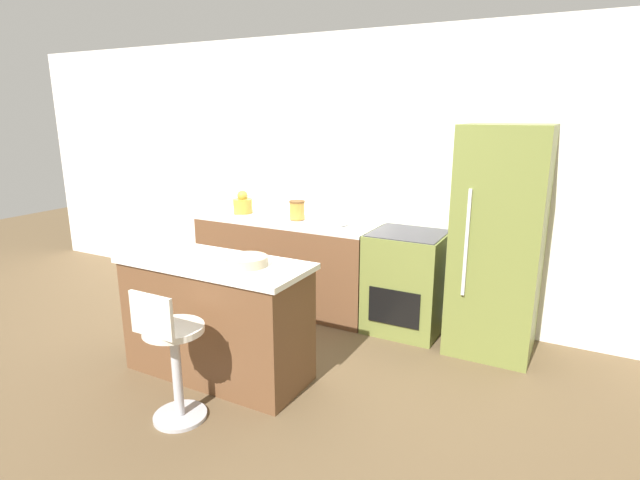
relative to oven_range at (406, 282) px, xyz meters
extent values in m
plane|color=brown|center=(-0.96, -0.32, -0.44)|extent=(14.00, 14.00, 0.00)
cube|color=white|center=(-0.96, 0.33, 0.86)|extent=(8.00, 0.06, 2.60)
cube|color=brown|center=(-1.23, 0.00, -0.02)|extent=(1.81, 0.60, 0.85)
cube|color=white|center=(-1.23, 0.00, 0.42)|extent=(1.81, 0.60, 0.03)
cube|color=#9EA3A8|center=(-1.55, 0.00, 0.44)|extent=(0.44, 0.33, 0.01)
cube|color=brown|center=(-0.97, -1.41, -0.02)|extent=(1.34, 0.55, 0.84)
cube|color=white|center=(-0.97, -1.41, 0.42)|extent=(1.40, 0.58, 0.04)
cube|color=olive|center=(0.00, 0.00, 0.00)|extent=(0.64, 0.60, 0.88)
cube|color=black|center=(0.00, -0.30, -0.14)|extent=(0.45, 0.01, 0.31)
cube|color=#333338|center=(0.00, 0.00, 0.44)|extent=(0.61, 0.57, 0.01)
cube|color=olive|center=(0.74, -0.02, 0.46)|extent=(0.65, 0.64, 1.81)
cube|color=silver|center=(0.56, -0.36, 0.51)|extent=(0.02, 0.02, 0.81)
cylinder|color=#B7B7BC|center=(-0.82, -1.97, -0.43)|extent=(0.34, 0.34, 0.02)
cylinder|color=#B7B7BC|center=(-0.82, -1.97, -0.15)|extent=(0.06, 0.06, 0.59)
cylinder|color=silver|center=(-0.82, -1.97, 0.17)|extent=(0.37, 0.37, 0.04)
cube|color=silver|center=(-0.82, -2.13, 0.32)|extent=(0.32, 0.02, 0.26)
cylinder|color=#B29333|center=(-1.76, 0.02, 0.52)|extent=(0.19, 0.19, 0.15)
sphere|color=#B29333|center=(-1.76, 0.02, 0.62)|extent=(0.11, 0.11, 0.11)
cylinder|color=white|center=(-0.71, 0.02, 0.49)|extent=(0.26, 0.26, 0.09)
cylinder|color=#B77F33|center=(-1.12, 0.02, 0.53)|extent=(0.15, 0.15, 0.16)
cylinder|color=brown|center=(-1.12, 0.02, 0.62)|extent=(0.15, 0.15, 0.02)
cylinder|color=#C1B28E|center=(-0.68, -1.40, 0.47)|extent=(0.29, 0.29, 0.06)
camera|label=1|loc=(1.28, -4.02, 1.46)|focal=28.00mm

